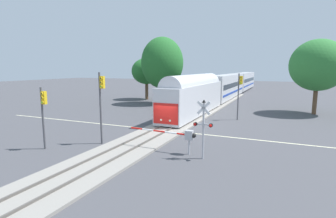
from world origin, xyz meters
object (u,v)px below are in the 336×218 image
object	(u,v)px
crossing_gate_near	(182,135)
traffic_signal_near_left	(43,108)
oak_behind_train	(162,63)
commuter_train	(228,85)
traffic_signal_median	(101,97)
maple_right_background	(318,65)
pine_left_background	(147,71)
traffic_signal_far_side	(240,89)
crossing_signal_mast	(203,123)

from	to	relation	value
crossing_gate_near	traffic_signal_near_left	xyz separation A→B (m)	(-10.14, -3.36, 1.87)
oak_behind_train	commuter_train	bearing A→B (deg)	57.55
traffic_signal_median	maple_right_background	world-z (taller)	maple_right_background
crossing_gate_near	pine_left_background	distance (m)	34.93
traffic_signal_near_left	traffic_signal_median	size ratio (longest dim) A/B	0.82
commuter_train	crossing_gate_near	size ratio (longest dim) A/B	12.27
traffic_signal_far_side	pine_left_background	xyz separation A→B (m)	(-20.45, 14.42, 1.85)
crossing_signal_mast	pine_left_background	bearing A→B (deg)	124.50
crossing_signal_mast	oak_behind_train	bearing A→B (deg)	120.61
maple_right_background	crossing_signal_mast	bearing A→B (deg)	-110.36
maple_right_background	oak_behind_train	xyz separation A→B (m)	(-23.55, 0.99, 0.50)
crossing_gate_near	crossing_signal_mast	world-z (taller)	crossing_signal_mast
traffic_signal_median	oak_behind_train	world-z (taller)	oak_behind_train
pine_left_background	oak_behind_train	xyz separation A→B (m)	(5.77, -4.94, 1.52)
pine_left_background	maple_right_background	bearing A→B (deg)	-11.42
crossing_signal_mast	traffic_signal_far_side	bearing A→B (deg)	90.03
maple_right_background	oak_behind_train	size ratio (longest dim) A/B	0.88
crossing_gate_near	traffic_signal_median	bearing A→B (deg)	-177.12
commuter_train	traffic_signal_near_left	world-z (taller)	commuter_train
pine_left_background	oak_behind_train	bearing A→B (deg)	-40.58
pine_left_background	traffic_signal_near_left	bearing A→B (deg)	-75.30
traffic_signal_near_left	traffic_signal_far_side	world-z (taller)	traffic_signal_far_side
maple_right_background	crossing_gate_near	bearing A→B (deg)	-114.54
traffic_signal_near_left	crossing_gate_near	bearing A→B (deg)	18.33
crossing_gate_near	crossing_signal_mast	size ratio (longest dim) A/B	1.30
traffic_signal_near_left	traffic_signal_far_side	xyz separation A→B (m)	(11.91, 18.15, 0.52)
commuter_train	pine_left_background	size ratio (longest dim) A/B	8.15
traffic_signal_near_left	maple_right_background	xyz separation A→B (m)	(20.77, 26.65, 3.39)
crossing_gate_near	crossing_signal_mast	bearing A→B (deg)	-17.60
crossing_gate_near	maple_right_background	size ratio (longest dim) A/B	0.54
pine_left_background	crossing_gate_near	bearing A→B (deg)	-57.40
crossing_gate_near	traffic_signal_near_left	distance (m)	10.84
maple_right_background	traffic_signal_far_side	bearing A→B (deg)	-136.21
oak_behind_train	crossing_signal_mast	bearing A→B (deg)	-59.39
commuter_train	crossing_signal_mast	xyz separation A→B (m)	(6.02, -38.48, -0.17)
crossing_signal_mast	oak_behind_train	world-z (taller)	oak_behind_train
crossing_signal_mast	oak_behind_train	distance (m)	29.22
traffic_signal_median	maple_right_background	size ratio (longest dim) A/B	0.59
crossing_gate_near	oak_behind_train	xyz separation A→B (m)	(-12.92, 24.27, 5.75)
commuter_train	crossing_signal_mast	world-z (taller)	commuter_train
commuter_train	pine_left_background	xyz separation A→B (m)	(-14.45, -8.71, 2.90)
traffic_signal_near_left	traffic_signal_median	distance (m)	4.43
traffic_signal_near_left	traffic_signal_far_side	bearing A→B (deg)	56.73
traffic_signal_median	oak_behind_train	bearing A→B (deg)	103.60
crossing_signal_mast	traffic_signal_median	distance (m)	8.86
crossing_gate_near	traffic_signal_median	world-z (taller)	traffic_signal_median
commuter_train	crossing_gate_near	distance (m)	38.18
traffic_signal_median	traffic_signal_near_left	bearing A→B (deg)	-136.58
commuter_train	traffic_signal_near_left	bearing A→B (deg)	-98.13
commuter_train	maple_right_background	xyz separation A→B (m)	(14.87, -14.63, 3.92)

